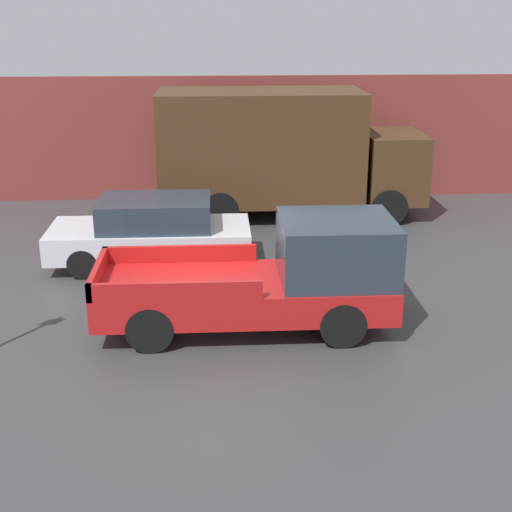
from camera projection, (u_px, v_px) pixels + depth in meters
name	position (u px, v px, depth m)	size (l,w,h in m)	color
ground_plane	(213.00, 309.00, 13.70)	(60.00, 60.00, 0.00)	#3D3D3F
building_wall	(211.00, 138.00, 21.13)	(28.00, 0.15, 3.61)	brown
pickup_truck	(276.00, 277.00, 12.66)	(5.24, 2.00, 2.00)	red
car	(152.00, 231.00, 15.85)	(4.44, 1.89, 1.51)	silver
delivery_truck	(280.00, 150.00, 19.24)	(7.12, 2.43, 3.41)	#472D19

